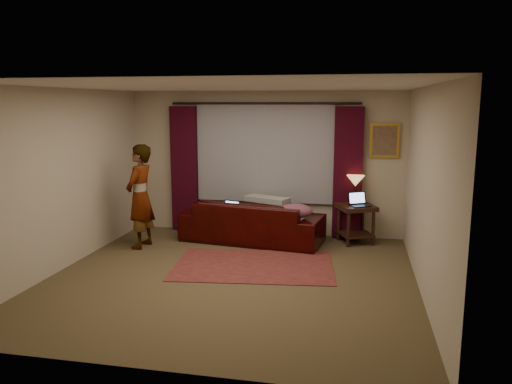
% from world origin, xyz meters
% --- Properties ---
extents(floor, '(5.00, 5.00, 0.01)m').
position_xyz_m(floor, '(0.00, 0.00, -0.01)').
color(floor, brown).
rests_on(floor, ground).
extents(ceiling, '(5.00, 5.00, 0.02)m').
position_xyz_m(ceiling, '(0.00, 0.00, 2.60)').
color(ceiling, silver).
rests_on(ceiling, ground).
extents(wall_back, '(5.00, 0.02, 2.60)m').
position_xyz_m(wall_back, '(0.00, 2.50, 1.30)').
color(wall_back, '#C3B599').
rests_on(wall_back, ground).
extents(wall_front, '(5.00, 0.02, 2.60)m').
position_xyz_m(wall_front, '(0.00, -2.50, 1.30)').
color(wall_front, '#C3B599').
rests_on(wall_front, ground).
extents(wall_left, '(0.02, 5.00, 2.60)m').
position_xyz_m(wall_left, '(-2.50, 0.00, 1.30)').
color(wall_left, '#C3B599').
rests_on(wall_left, ground).
extents(wall_right, '(0.02, 5.00, 2.60)m').
position_xyz_m(wall_right, '(2.50, 0.00, 1.30)').
color(wall_right, '#C3B599').
rests_on(wall_right, ground).
extents(sheer_curtain, '(2.50, 0.05, 1.80)m').
position_xyz_m(sheer_curtain, '(0.00, 2.44, 1.50)').
color(sheer_curtain, '#929198').
rests_on(sheer_curtain, wall_back).
extents(drape_left, '(0.50, 0.14, 2.30)m').
position_xyz_m(drape_left, '(-1.50, 2.39, 1.18)').
color(drape_left, '#320612').
rests_on(drape_left, floor).
extents(drape_right, '(0.50, 0.14, 2.30)m').
position_xyz_m(drape_right, '(1.50, 2.39, 1.18)').
color(drape_right, '#320612').
rests_on(drape_right, floor).
extents(curtain_rod, '(0.04, 0.04, 3.40)m').
position_xyz_m(curtain_rod, '(0.00, 2.39, 2.38)').
color(curtain_rod, black).
rests_on(curtain_rod, wall_back).
extents(picture_frame, '(0.50, 0.04, 0.60)m').
position_xyz_m(picture_frame, '(2.10, 2.47, 1.75)').
color(picture_frame, gold).
rests_on(picture_frame, wall_back).
extents(sofa, '(2.56, 1.37, 0.98)m').
position_xyz_m(sofa, '(-0.11, 1.88, 0.49)').
color(sofa, black).
rests_on(sofa, floor).
extents(throw_blanket, '(0.85, 0.59, 0.09)m').
position_xyz_m(throw_blanket, '(0.12, 2.06, 0.98)').
color(throw_blanket, '#9E9B96').
rests_on(throw_blanket, sofa).
extents(clothing_pile, '(0.67, 0.58, 0.24)m').
position_xyz_m(clothing_pile, '(0.68, 1.67, 0.61)').
color(clothing_pile, '#7E4054').
rests_on(clothing_pile, sofa).
extents(laptop_sofa, '(0.38, 0.40, 0.22)m').
position_xyz_m(laptop_sofa, '(-0.50, 1.76, 0.60)').
color(laptop_sofa, black).
rests_on(laptop_sofa, sofa).
extents(area_rug, '(2.50, 1.82, 0.01)m').
position_xyz_m(area_rug, '(0.20, 0.57, 0.01)').
color(area_rug, maroon).
rests_on(area_rug, floor).
extents(end_table, '(0.76, 0.76, 0.67)m').
position_xyz_m(end_table, '(1.66, 2.13, 0.33)').
color(end_table, black).
rests_on(end_table, floor).
extents(tiffany_lamp, '(0.39, 0.39, 0.50)m').
position_xyz_m(tiffany_lamp, '(1.64, 2.23, 0.92)').
color(tiffany_lamp, olive).
rests_on(tiffany_lamp, end_table).
extents(laptop_table, '(0.45, 0.46, 0.23)m').
position_xyz_m(laptop_table, '(1.73, 2.03, 0.78)').
color(laptop_table, black).
rests_on(laptop_table, end_table).
extents(person, '(0.54, 0.54, 1.73)m').
position_xyz_m(person, '(-1.85, 1.16, 0.86)').
color(person, '#9E9B96').
rests_on(person, floor).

